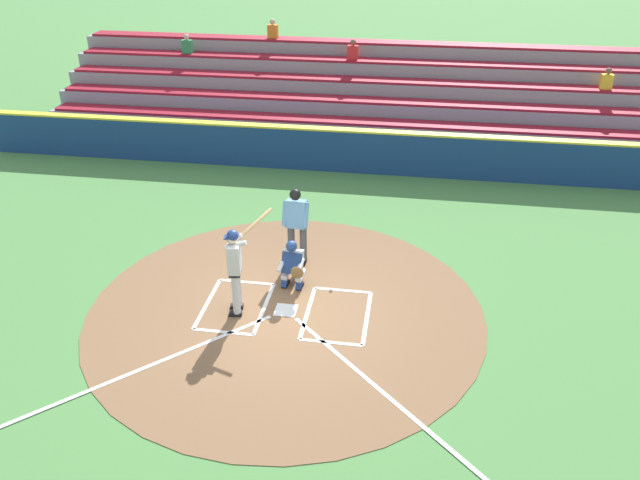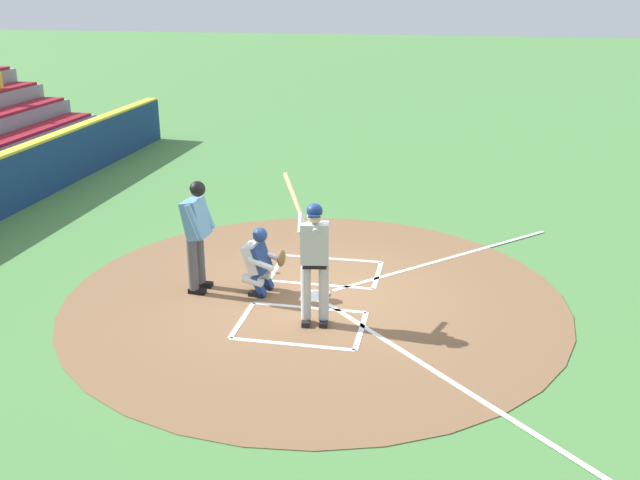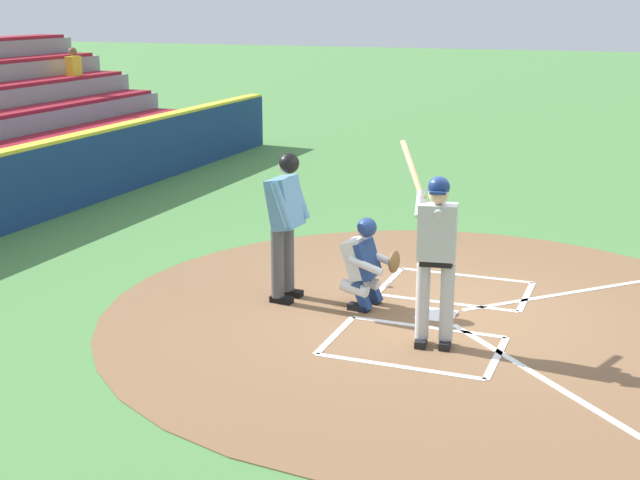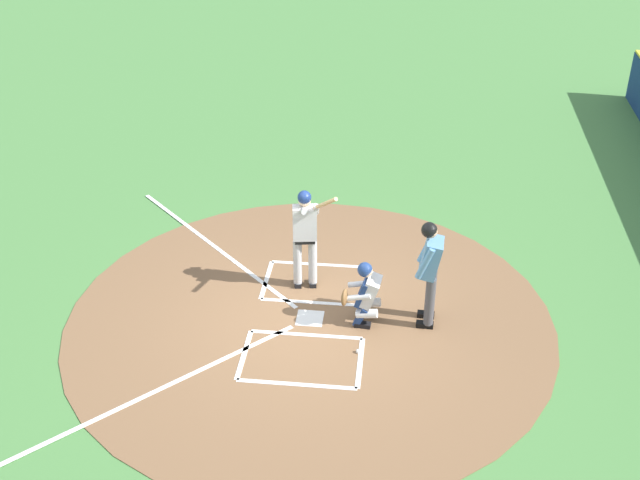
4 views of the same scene
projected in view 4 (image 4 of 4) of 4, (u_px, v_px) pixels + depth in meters
The scene contains 7 objects.
ground_plane at pixel (310, 319), 13.39m from camera, with size 120.00×120.00×0.00m, color #4C8442.
dirt_circle at pixel (310, 319), 13.38m from camera, with size 8.00×8.00×0.01m, color brown.
home_plate_and_chalk at pixel (257, 315), 13.46m from camera, with size 7.93×4.91×0.01m.
batter at pixel (306, 232), 13.64m from camera, with size 0.87×0.83×2.13m.
catcher at pixel (365, 292), 13.01m from camera, with size 0.59×0.66×1.13m.
plate_umpire at pixel (430, 267), 12.76m from camera, with size 0.60×0.44×1.86m.
baseball at pixel (358, 351), 12.60m from camera, with size 0.07×0.07×0.07m, color white.
Camera 4 is at (-10.74, -1.35, 7.99)m, focal length 45.62 mm.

